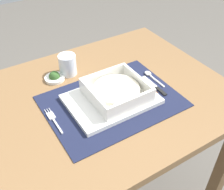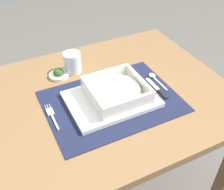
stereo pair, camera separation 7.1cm
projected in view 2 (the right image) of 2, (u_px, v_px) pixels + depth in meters
The scene contains 10 objects.
dining_table at pixel (108, 114), 1.09m from camera, with size 0.90×0.73×0.71m.
placemat at pixel (112, 101), 0.98m from camera, with size 0.47×0.34×0.00m, color #191E38.
serving_plate at pixel (111, 99), 0.98m from camera, with size 0.31×0.22×0.02m, color white.
porridge_bowl at pixel (117, 92), 0.97m from camera, with size 0.19×0.19×0.05m.
fork at pixel (51, 115), 0.92m from camera, with size 0.02×0.13×0.00m.
spoon at pixel (154, 77), 1.09m from camera, with size 0.02×0.12×0.01m.
butter_knife at pixel (158, 89), 1.03m from camera, with size 0.01×0.14×0.01m.
bread_knife at pixel (149, 88), 1.04m from camera, with size 0.01×0.14×0.01m.
drinking_glass at pixel (73, 64), 1.11m from camera, with size 0.07×0.07×0.08m.
condiment_saucer at pixel (59, 74), 1.10m from camera, with size 0.08×0.08×0.04m.
Camera 2 is at (-0.34, -0.72, 1.35)m, focal length 44.35 mm.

